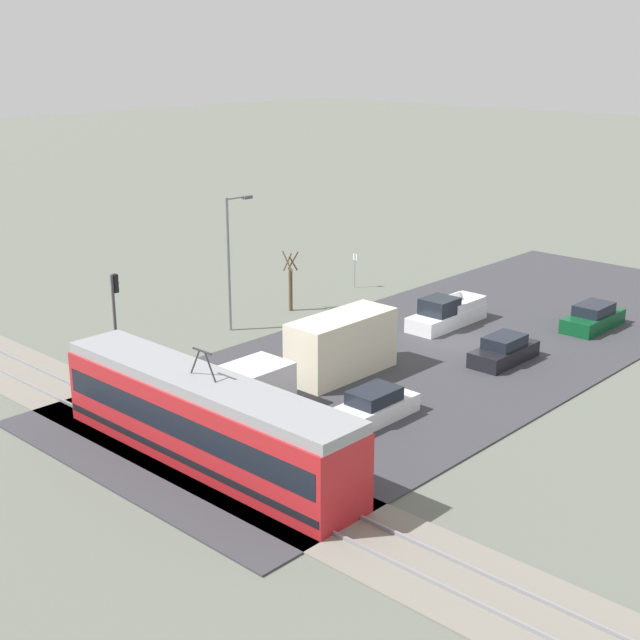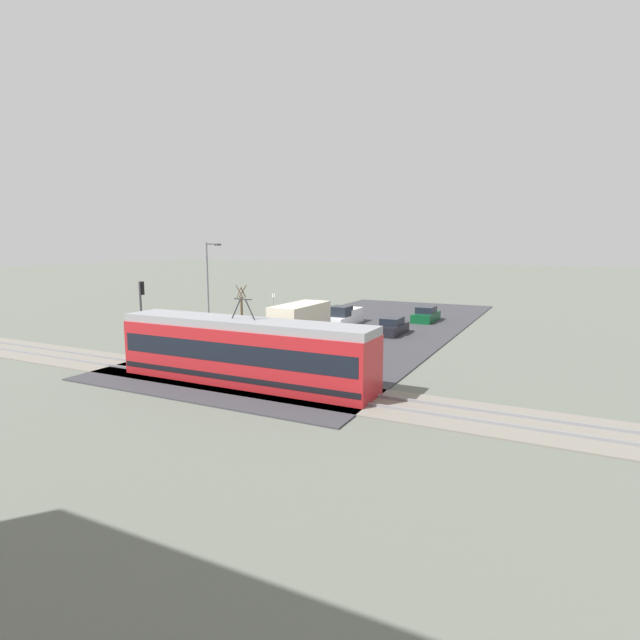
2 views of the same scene
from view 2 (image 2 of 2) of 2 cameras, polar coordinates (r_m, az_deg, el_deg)
ground_plane at (r=45.15m, az=4.24°, el=-1.15°), size 320.00×320.00×0.00m
road_surface at (r=45.15m, az=4.24°, el=-1.10°), size 17.27×46.23×0.08m
rail_bed at (r=28.82m, az=-10.37°, el=-6.82°), size 56.15×4.40×0.22m
light_rail_tram at (r=27.78m, az=-8.68°, el=-3.64°), size 15.14×2.79×4.67m
box_truck at (r=37.00m, az=-3.33°, el=-0.95°), size 2.36×10.20×3.09m
pickup_truck at (r=47.79m, az=2.68°, el=0.33°), size 1.93×5.68×1.82m
sedan_car_0 at (r=42.95m, az=8.22°, el=-0.82°), size 1.79×4.28×1.43m
sedan_car_1 at (r=33.48m, az=2.29°, el=-3.42°), size 1.82×4.39×1.42m
sedan_car_2 at (r=50.86m, az=12.02°, el=0.56°), size 1.89×4.61×1.47m
traffic_light_pole at (r=37.75m, az=-19.72°, el=1.48°), size 0.28×0.47×5.06m
street_tree at (r=48.75m, az=-8.96°, el=1.55°), size 0.92×0.76×3.81m
street_lamp_near_crossing at (r=44.37m, az=-12.59°, el=4.39°), size 0.36×1.95×7.82m
no_parking_sign at (r=54.78m, az=-5.36°, el=2.08°), size 0.32×0.08×2.37m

